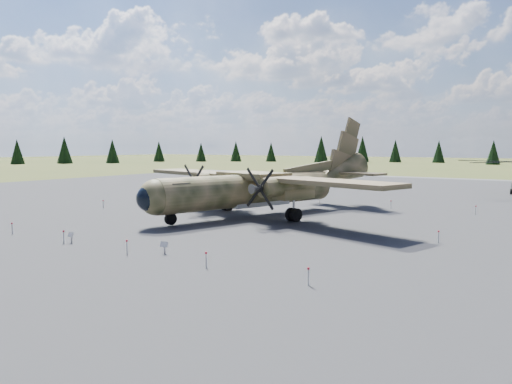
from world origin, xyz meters
The scene contains 7 objects.
ground centered at (0.00, 0.00, 0.00)m, with size 500.00×500.00×0.00m, color #505124.
apron centered at (0.00, 10.00, 0.00)m, with size 120.00×120.00×0.04m, color #5C5D62.
transport_plane centered at (-0.42, 4.94, 2.87)m, with size 29.95×26.76×9.98m.
info_placard_left centered at (-3.66, -13.20, 0.48)m, with size 0.46×0.20×0.72m.
info_placard_right centered at (3.79, -12.24, 0.49)m, with size 0.51×0.31×0.74m.
barrier_fence centered at (-0.46, -0.08, 0.51)m, with size 33.12×29.62×0.85m.
treeline centered at (-3.92, -1.57, 4.77)m, with size 331.33×329.18×10.88m.
Camera 1 is at (24.32, -33.39, 6.37)m, focal length 35.00 mm.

